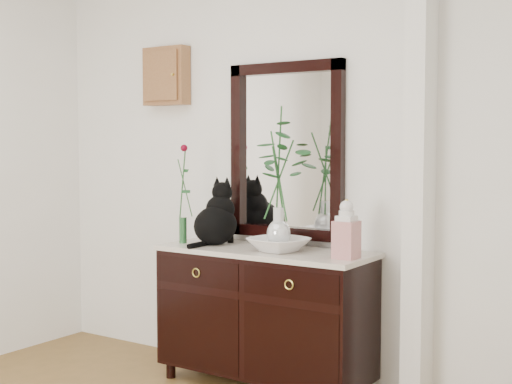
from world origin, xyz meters
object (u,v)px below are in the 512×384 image
Objects in this scene: cat at (215,213)px; ginger_jar at (346,229)px; sideboard at (265,310)px; lotus_bowl at (279,245)px.

ginger_jar is (0.94, -0.05, -0.03)m from cat.
cat is 1.20× the size of ginger_jar.
cat is (-0.37, -0.01, 0.58)m from sideboard.
ginger_jar is (0.57, -0.06, 0.54)m from sideboard.
sideboard is 0.44m from lotus_bowl.
lotus_bowl is at bearing 178.76° from ginger_jar.
cat is at bearing -178.85° from sideboard.
cat reaches higher than ginger_jar.
ginger_jar is at bearing -5.59° from sideboard.
sideboard is 3.95× the size of lotus_bowl.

